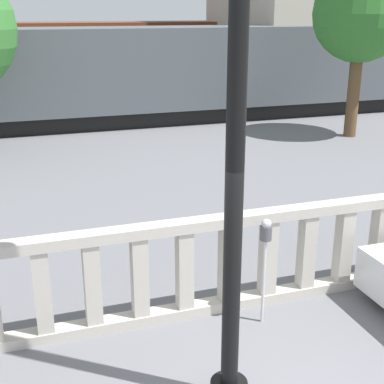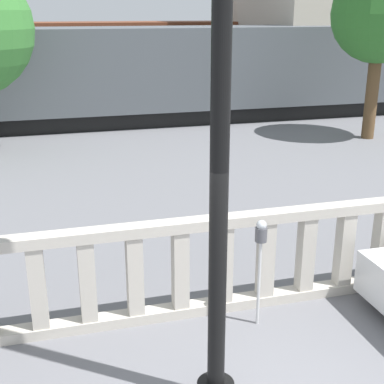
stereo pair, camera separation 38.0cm
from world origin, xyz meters
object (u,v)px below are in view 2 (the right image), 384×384
at_px(train_far, 188,55).
at_px(tree_right, 380,15).
at_px(parking_meter, 261,244).
at_px(train_near, 125,74).
at_px(lamppost, 221,103).

distance_m(train_far, tree_right, 12.09).
xyz_separation_m(parking_meter, train_far, (4.54, 20.53, 0.62)).
relative_size(parking_meter, train_far, 0.08).
xyz_separation_m(train_near, train_far, (4.18, 7.27, 0.02)).
xyz_separation_m(parking_meter, train_near, (0.35, 13.26, 0.60)).
xyz_separation_m(lamppost, parking_meter, (0.96, 1.21, -1.98)).
distance_m(train_near, train_far, 8.39).
height_order(parking_meter, train_near, train_near).
bearing_deg(train_far, parking_meter, -102.46).
distance_m(lamppost, tree_right, 13.12).
bearing_deg(parking_meter, lamppost, -128.30).
relative_size(train_near, tree_right, 5.12).
xyz_separation_m(lamppost, train_far, (5.50, 21.74, -1.36)).
distance_m(lamppost, train_near, 14.60).
bearing_deg(tree_right, train_near, 148.23).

